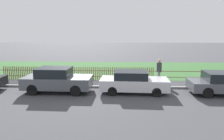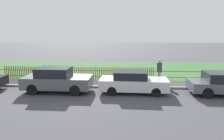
{
  "view_description": "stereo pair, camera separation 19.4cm",
  "coord_description": "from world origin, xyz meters",
  "px_view_note": "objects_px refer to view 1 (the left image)",
  "views": [
    {
      "loc": [
        3.47,
        -14.36,
        3.81
      ],
      "look_at": [
        2.8,
        0.82,
        1.1
      ],
      "focal_mm": 35.0,
      "sensor_mm": 36.0,
      "label": 1
    },
    {
      "loc": [
        3.66,
        -14.35,
        3.81
      ],
      "look_at": [
        2.8,
        0.82,
        1.1
      ],
      "focal_mm": 35.0,
      "sensor_mm": 36.0,
      "label": 2
    }
  ],
  "objects_px": {
    "parked_car_navy_estate": "(57,80)",
    "pedestrian_near_fence": "(159,70)",
    "parked_car_red_compact": "(133,82)",
    "covered_motorcycle": "(126,76)"
  },
  "relations": [
    {
      "from": "parked_car_red_compact",
      "to": "pedestrian_near_fence",
      "type": "height_order",
      "value": "pedestrian_near_fence"
    },
    {
      "from": "parked_car_red_compact",
      "to": "covered_motorcycle",
      "type": "height_order",
      "value": "parked_car_red_compact"
    },
    {
      "from": "covered_motorcycle",
      "to": "parked_car_red_compact",
      "type": "bearing_deg",
      "value": -78.25
    },
    {
      "from": "parked_car_red_compact",
      "to": "covered_motorcycle",
      "type": "distance_m",
      "value": 2.22
    },
    {
      "from": "parked_car_navy_estate",
      "to": "pedestrian_near_fence",
      "type": "height_order",
      "value": "pedestrian_near_fence"
    },
    {
      "from": "parked_car_red_compact",
      "to": "pedestrian_near_fence",
      "type": "bearing_deg",
      "value": 53.81
    },
    {
      "from": "parked_car_navy_estate",
      "to": "pedestrian_near_fence",
      "type": "relative_size",
      "value": 2.37
    },
    {
      "from": "covered_motorcycle",
      "to": "parked_car_navy_estate",
      "type": "bearing_deg",
      "value": -152.94
    },
    {
      "from": "pedestrian_near_fence",
      "to": "covered_motorcycle",
      "type": "bearing_deg",
      "value": -75.3
    },
    {
      "from": "parked_car_red_compact",
      "to": "pedestrian_near_fence",
      "type": "xyz_separation_m",
      "value": [
        2.0,
        2.53,
        0.32
      ]
    }
  ]
}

